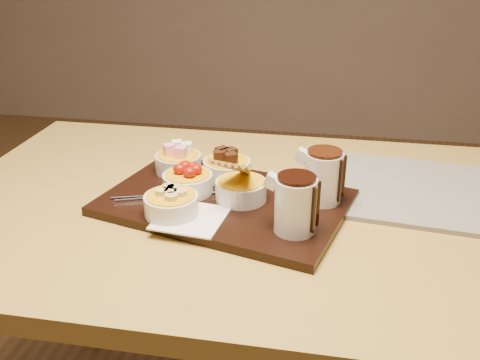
% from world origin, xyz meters
% --- Properties ---
extents(dining_table, '(1.20, 0.80, 0.75)m').
position_xyz_m(dining_table, '(0.00, 0.00, 0.65)').
color(dining_table, '#AC9140').
rests_on(dining_table, ground).
extents(serving_board, '(0.52, 0.41, 0.02)m').
position_xyz_m(serving_board, '(-0.02, -0.02, 0.76)').
color(serving_board, black).
rests_on(serving_board, dining_table).
extents(napkin, '(0.13, 0.13, 0.00)m').
position_xyz_m(napkin, '(-0.06, -0.12, 0.77)').
color(napkin, white).
rests_on(napkin, serving_board).
extents(bowl_marshmallows, '(0.10, 0.10, 0.04)m').
position_xyz_m(bowl_marshmallows, '(-0.15, 0.09, 0.79)').
color(bowl_marshmallows, silver).
rests_on(bowl_marshmallows, serving_board).
extents(bowl_cake, '(0.10, 0.10, 0.04)m').
position_xyz_m(bowl_cake, '(-0.03, 0.07, 0.79)').
color(bowl_cake, silver).
rests_on(bowl_cake, serving_board).
extents(bowl_strawberries, '(0.10, 0.10, 0.04)m').
position_xyz_m(bowl_strawberries, '(-0.10, -0.01, 0.79)').
color(bowl_strawberries, silver).
rests_on(bowl_strawberries, serving_board).
extents(bowl_biscotti, '(0.10, 0.10, 0.04)m').
position_xyz_m(bowl_biscotti, '(0.01, -0.02, 0.79)').
color(bowl_biscotti, silver).
rests_on(bowl_biscotti, serving_board).
extents(bowl_bananas, '(0.10, 0.10, 0.04)m').
position_xyz_m(bowl_bananas, '(-0.10, -0.11, 0.79)').
color(bowl_bananas, silver).
rests_on(bowl_bananas, serving_board).
extents(pitcher_dark_chocolate, '(0.09, 0.09, 0.10)m').
position_xyz_m(pitcher_dark_chocolate, '(0.13, -0.12, 0.82)').
color(pitcher_dark_chocolate, silver).
rests_on(pitcher_dark_chocolate, serving_board).
extents(pitcher_milk_chocolate, '(0.09, 0.09, 0.10)m').
position_xyz_m(pitcher_milk_chocolate, '(0.17, 0.00, 0.82)').
color(pitcher_milk_chocolate, silver).
rests_on(pitcher_milk_chocolate, serving_board).
extents(fondue_skewers, '(0.11, 0.26, 0.01)m').
position_xyz_m(fondue_skewers, '(-0.11, -0.03, 0.77)').
color(fondue_skewers, silver).
rests_on(fondue_skewers, serving_board).
extents(newspaper, '(0.44, 0.36, 0.01)m').
position_xyz_m(newspaper, '(0.35, 0.11, 0.76)').
color(newspaper, beige).
rests_on(newspaper, dining_table).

